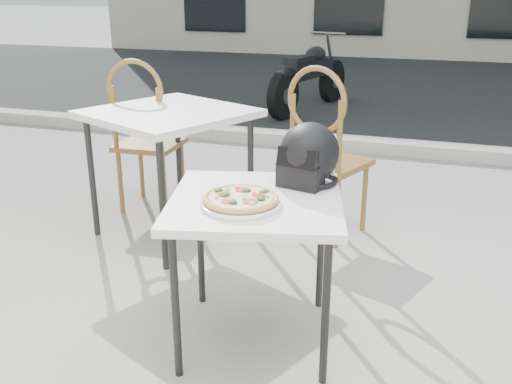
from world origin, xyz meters
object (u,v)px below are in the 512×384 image
(helmet, at_px, (308,157))
(cafe_chair_side, at_px, (144,128))
(cafe_table_main, at_px, (256,212))
(plate, at_px, (241,203))
(pizza, at_px, (241,198))
(cafe_chair_main, at_px, (324,144))
(cafe_table_side, at_px, (169,122))
(motorcycle, at_px, (310,77))

(helmet, relative_size, cafe_chair_side, 0.31)
(cafe_table_main, bearing_deg, helmet, 58.67)
(plate, distance_m, cafe_chair_side, 1.87)
(pizza, height_order, cafe_chair_main, cafe_chair_main)
(helmet, bearing_deg, plate, -104.57)
(cafe_table_main, xyz_separation_m, cafe_table_side, (-0.90, 0.97, 0.12))
(plate, height_order, helmet, helmet)
(cafe_table_main, distance_m, pizza, 0.15)
(pizza, relative_size, motorcycle, 0.21)
(cafe_table_main, bearing_deg, cafe_chair_main, 88.09)
(cafe_chair_main, bearing_deg, helmet, 118.56)
(cafe_chair_main, bearing_deg, plate, 108.30)
(pizza, relative_size, cafe_chair_main, 0.36)
(helmet, height_order, cafe_chair_main, cafe_chair_main)
(helmet, distance_m, cafe_chair_main, 1.00)
(plate, xyz_separation_m, pizza, (-0.00, 0.00, 0.02))
(pizza, relative_size, cafe_table_side, 0.35)
(helmet, xyz_separation_m, cafe_table_side, (-1.06, 0.70, -0.07))
(pizza, xyz_separation_m, cafe_chair_main, (0.07, 1.35, -0.11))
(cafe_table_side, distance_m, cafe_chair_side, 0.51)
(plate, bearing_deg, cafe_table_side, 128.82)
(helmet, bearing_deg, motorcycle, 115.64)
(cafe_table_main, xyz_separation_m, cafe_chair_main, (0.04, 1.24, -0.01))
(motorcycle, bearing_deg, cafe_chair_side, -79.73)
(cafe_table_side, bearing_deg, plate, -51.18)
(cafe_table_main, xyz_separation_m, helmet, (0.17, 0.27, 0.19))
(plate, height_order, cafe_chair_main, cafe_chair_main)
(cafe_chair_main, bearing_deg, cafe_chair_side, 18.76)
(plate, bearing_deg, cafe_chair_side, 131.27)
(motorcycle, bearing_deg, cafe_chair_main, -61.17)
(plate, distance_m, cafe_chair_main, 1.35)
(helmet, distance_m, cafe_table_side, 1.28)
(cafe_chair_main, relative_size, cafe_table_side, 0.97)
(cafe_table_side, relative_size, motorcycle, 0.60)
(pizza, bearing_deg, motorcycle, 100.11)
(pizza, distance_m, cafe_chair_side, 1.88)
(helmet, relative_size, motorcycle, 0.18)
(plate, bearing_deg, cafe_chair_main, 87.01)
(cafe_table_side, bearing_deg, pizza, -51.18)
(cafe_table_main, height_order, pizza, pizza)
(cafe_chair_side, bearing_deg, pizza, 128.03)
(helmet, distance_m, cafe_chair_side, 1.77)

